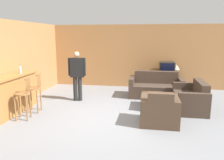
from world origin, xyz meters
TOP-DOWN VIEW (x-y plane):
  - ground_plane at (0.00, 0.00)m, footprint 24.00×24.00m
  - wall_back at (0.00, 3.75)m, footprint 9.40×0.08m
  - wall_left at (-3.14, 1.37)m, footprint 0.08×8.75m
  - bar_counter at (-2.80, -0.17)m, footprint 0.55×2.15m
  - bar_chair_near at (-2.23, -0.47)m, footprint 0.48×0.48m
  - bar_chair_mid at (-2.23, 0.11)m, footprint 0.46×0.46m
  - couch_far at (1.22, 2.28)m, footprint 1.87×0.89m
  - armchair_near at (1.22, -0.23)m, footprint 0.91×0.84m
  - loveseat_right at (2.19, 1.05)m, footprint 0.82×1.50m
  - coffee_table at (1.08, 1.02)m, footprint 0.64×0.88m
  - tv_unit at (1.67, 3.40)m, footprint 1.02×0.54m
  - tv at (1.67, 3.40)m, footprint 0.57×0.49m
  - bottle at (-2.72, 0.30)m, footprint 0.07×0.07m
  - book_on_table at (1.10, 0.89)m, footprint 0.15×0.14m
  - table_lamp at (2.03, 3.40)m, footprint 0.26×0.26m
  - person_by_window at (-1.37, 1.37)m, footprint 0.57×0.25m

SIDE VIEW (x-z plane):
  - ground_plane at x=0.00m, z-range 0.00..0.00m
  - tv_unit at x=1.67m, z-range 0.00..0.57m
  - loveseat_right at x=2.19m, z-range -0.11..0.74m
  - couch_far at x=1.22m, z-range -0.13..0.76m
  - armchair_near at x=1.22m, z-range -0.11..0.75m
  - coffee_table at x=1.08m, z-range 0.14..0.54m
  - book_on_table at x=1.10m, z-range 0.40..0.43m
  - bar_counter at x=-2.80m, z-range 0.00..1.08m
  - bar_chair_near at x=-2.23m, z-range 0.05..1.16m
  - bar_chair_mid at x=-2.23m, z-range 0.05..1.16m
  - tv at x=1.67m, z-range 0.57..1.12m
  - table_lamp at x=2.03m, z-range 0.68..1.15m
  - person_by_window at x=-1.37m, z-range 0.10..1.74m
  - bottle at x=-2.72m, z-range 1.06..1.31m
  - wall_back at x=0.00m, z-range 0.00..2.60m
  - wall_left at x=-3.14m, z-range 0.00..2.60m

